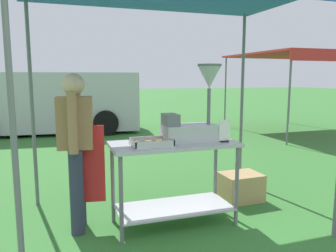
{
  "coord_description": "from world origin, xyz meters",
  "views": [
    {
      "loc": [
        -1.09,
        -2.0,
        1.57
      ],
      "look_at": [
        0.04,
        1.41,
        1.04
      ],
      "focal_mm": 35.54,
      "sensor_mm": 36.0,
      "label": 1
    }
  ],
  "objects_px": {
    "menu_sign": "(225,133)",
    "van_silver": "(49,102)",
    "donut_cart": "(174,167)",
    "donut_tray": "(151,144)",
    "neighbour_tent": "(293,56)",
    "donut_fryer": "(194,114)",
    "vendor": "(77,144)",
    "supply_crate": "(241,187)"
  },
  "relations": [
    {
      "from": "menu_sign",
      "to": "van_silver",
      "type": "xyz_separation_m",
      "value": [
        -1.88,
        6.99,
        -0.12
      ]
    },
    {
      "from": "donut_cart",
      "to": "donut_tray",
      "type": "distance_m",
      "value": 0.41
    },
    {
      "from": "donut_cart",
      "to": "neighbour_tent",
      "type": "relative_size",
      "value": 0.4
    },
    {
      "from": "donut_cart",
      "to": "van_silver",
      "type": "height_order",
      "value": "van_silver"
    },
    {
      "from": "donut_fryer",
      "to": "donut_cart",
      "type": "bearing_deg",
      "value": 179.28
    },
    {
      "from": "donut_tray",
      "to": "neighbour_tent",
      "type": "relative_size",
      "value": 0.12
    },
    {
      "from": "vendor",
      "to": "supply_crate",
      "type": "distance_m",
      "value": 2.16
    },
    {
      "from": "donut_tray",
      "to": "donut_fryer",
      "type": "distance_m",
      "value": 0.57
    },
    {
      "from": "donut_tray",
      "to": "van_silver",
      "type": "bearing_deg",
      "value": 99.0
    },
    {
      "from": "donut_cart",
      "to": "menu_sign",
      "type": "height_order",
      "value": "menu_sign"
    },
    {
      "from": "donut_fryer",
      "to": "van_silver",
      "type": "distance_m",
      "value": 7.04
    },
    {
      "from": "donut_cart",
      "to": "supply_crate",
      "type": "height_order",
      "value": "donut_cart"
    },
    {
      "from": "menu_sign",
      "to": "supply_crate",
      "type": "bearing_deg",
      "value": 45.12
    },
    {
      "from": "supply_crate",
      "to": "donut_fryer",
      "type": "bearing_deg",
      "value": -154.08
    },
    {
      "from": "menu_sign",
      "to": "donut_cart",
      "type": "bearing_deg",
      "value": 164.18
    },
    {
      "from": "donut_fryer",
      "to": "supply_crate",
      "type": "relative_size",
      "value": 1.59
    },
    {
      "from": "donut_tray",
      "to": "vendor",
      "type": "height_order",
      "value": "vendor"
    },
    {
      "from": "donut_tray",
      "to": "supply_crate",
      "type": "relative_size",
      "value": 0.77
    },
    {
      "from": "donut_tray",
      "to": "supply_crate",
      "type": "height_order",
      "value": "donut_tray"
    },
    {
      "from": "donut_cart",
      "to": "donut_tray",
      "type": "relative_size",
      "value": 3.38
    },
    {
      "from": "supply_crate",
      "to": "vendor",
      "type": "bearing_deg",
      "value": -174.16
    },
    {
      "from": "donut_cart",
      "to": "neighbour_tent",
      "type": "height_order",
      "value": "neighbour_tent"
    },
    {
      "from": "vendor",
      "to": "van_silver",
      "type": "bearing_deg",
      "value": 93.44
    },
    {
      "from": "donut_cart",
      "to": "van_silver",
      "type": "distance_m",
      "value": 6.99
    },
    {
      "from": "donut_fryer",
      "to": "van_silver",
      "type": "relative_size",
      "value": 0.16
    },
    {
      "from": "donut_cart",
      "to": "donut_fryer",
      "type": "relative_size",
      "value": 1.63
    },
    {
      "from": "menu_sign",
      "to": "supply_crate",
      "type": "distance_m",
      "value": 1.12
    },
    {
      "from": "menu_sign",
      "to": "vendor",
      "type": "height_order",
      "value": "vendor"
    },
    {
      "from": "donut_cart",
      "to": "menu_sign",
      "type": "bearing_deg",
      "value": -15.82
    },
    {
      "from": "donut_tray",
      "to": "neighbour_tent",
      "type": "xyz_separation_m",
      "value": [
        5.4,
        4.73,
        1.23
      ]
    },
    {
      "from": "neighbour_tent",
      "to": "vendor",
      "type": "bearing_deg",
      "value": -143.93
    },
    {
      "from": "donut_fryer",
      "to": "donut_tray",
      "type": "bearing_deg",
      "value": -169.96
    },
    {
      "from": "donut_fryer",
      "to": "supply_crate",
      "type": "bearing_deg",
      "value": 25.92
    },
    {
      "from": "neighbour_tent",
      "to": "menu_sign",
      "type": "bearing_deg",
      "value": -134.01
    },
    {
      "from": "vendor",
      "to": "supply_crate",
      "type": "relative_size",
      "value": 3.16
    },
    {
      "from": "donut_tray",
      "to": "vendor",
      "type": "distance_m",
      "value": 0.75
    },
    {
      "from": "vendor",
      "to": "neighbour_tent",
      "type": "distance_m",
      "value": 7.65
    },
    {
      "from": "vendor",
      "to": "neighbour_tent",
      "type": "relative_size",
      "value": 0.49
    },
    {
      "from": "donut_tray",
      "to": "supply_crate",
      "type": "bearing_deg",
      "value": 20.33
    },
    {
      "from": "donut_cart",
      "to": "supply_crate",
      "type": "bearing_deg",
      "value": 20.84
    },
    {
      "from": "donut_cart",
      "to": "menu_sign",
      "type": "relative_size",
      "value": 5.68
    },
    {
      "from": "vendor",
      "to": "donut_fryer",
      "type": "bearing_deg",
      "value": -9.32
    }
  ]
}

